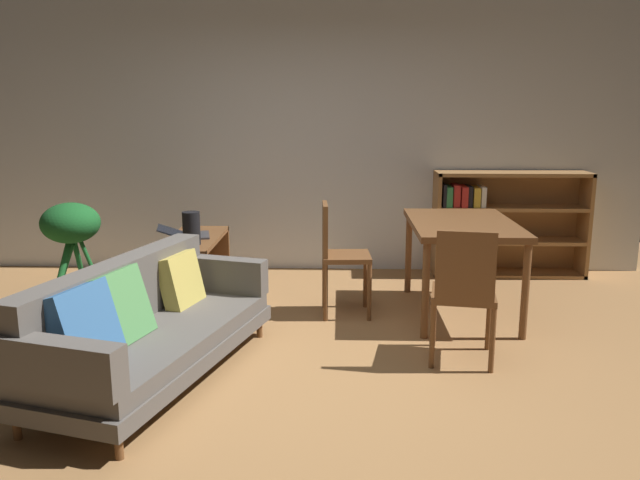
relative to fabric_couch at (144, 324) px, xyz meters
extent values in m
plane|color=#9E7042|center=(0.90, 0.12, -0.36)|extent=(8.16, 8.16, 0.00)
cube|color=silver|center=(0.90, 2.82, 0.99)|extent=(6.80, 0.10, 2.70)
cylinder|color=brown|center=(0.62, 0.74, -0.30)|extent=(0.04, 0.04, 0.13)
cylinder|color=brown|center=(0.14, -0.93, -0.30)|extent=(0.04, 0.04, 0.13)
cylinder|color=brown|center=(0.03, 0.91, -0.30)|extent=(0.04, 0.04, 0.13)
cylinder|color=brown|center=(-0.45, -0.76, -0.30)|extent=(0.04, 0.04, 0.13)
cube|color=#56514C|center=(0.09, -0.01, -0.18)|extent=(1.23, 2.03, 0.10)
cube|color=#56514C|center=(0.09, -0.01, -0.08)|extent=(1.18, 1.95, 0.10)
cube|color=#56514C|center=(-0.18, 0.07, 0.17)|extent=(0.67, 1.81, 0.41)
cube|color=#56514C|center=(0.33, 0.84, 0.09)|extent=(0.71, 0.33, 0.25)
cube|color=#56514C|center=(-0.15, -0.86, 0.09)|extent=(0.71, 0.33, 0.25)
cube|color=#336093|center=(-0.18, -0.48, 0.16)|extent=(0.34, 0.48, 0.45)
cube|color=#4C894C|center=(-0.09, -0.16, 0.16)|extent=(0.34, 0.48, 0.44)
cube|color=tan|center=(0.11, 0.53, 0.13)|extent=(0.28, 0.41, 0.39)
cube|color=brown|center=(-0.05, 2.15, -0.08)|extent=(0.44, 0.04, 0.57)
cube|color=brown|center=(-0.05, 1.13, -0.08)|extent=(0.44, 0.04, 0.57)
cube|color=brown|center=(-0.05, 1.64, -0.12)|extent=(0.44, 1.03, 0.04)
cube|color=brown|center=(-0.05, 1.64, 0.18)|extent=(0.44, 1.07, 0.04)
cube|color=brown|center=(-0.05, 1.64, -0.34)|extent=(0.44, 1.03, 0.04)
cube|color=#333338|center=(-0.05, 1.69, 0.21)|extent=(0.30, 0.37, 0.02)
cube|color=black|center=(-0.26, 1.64, 0.26)|extent=(0.27, 0.35, 0.08)
cylinder|color=black|center=(0.00, 1.35, 0.34)|extent=(0.14, 0.14, 0.27)
cylinder|color=slate|center=(0.00, 1.35, 0.40)|extent=(0.08, 0.08, 0.01)
cylinder|color=#9E9389|center=(-1.00, 1.35, -0.25)|extent=(0.35, 0.35, 0.22)
cylinder|color=#195623|center=(-0.88, 1.32, 0.15)|extent=(0.26, 0.08, 0.59)
cylinder|color=#195623|center=(-1.02, 1.47, 0.11)|extent=(0.08, 0.28, 0.51)
cylinder|color=#195623|center=(-1.07, 1.36, 0.03)|extent=(0.19, 0.07, 0.37)
cylinder|color=#195623|center=(-1.03, 1.24, 0.07)|extent=(0.11, 0.27, 0.46)
ellipsoid|color=#195623|center=(-1.00, 1.35, 0.38)|extent=(0.48, 0.48, 0.33)
cylinder|color=brown|center=(1.84, 1.94, 0.00)|extent=(0.06, 0.06, 0.72)
cylinder|color=brown|center=(1.84, 0.76, 0.00)|extent=(0.06, 0.06, 0.72)
cylinder|color=brown|center=(2.56, 1.94, 0.00)|extent=(0.06, 0.06, 0.72)
cylinder|color=brown|center=(2.56, 0.76, 0.00)|extent=(0.06, 0.06, 0.72)
cube|color=brown|center=(2.20, 1.35, 0.39)|extent=(0.82, 1.28, 0.05)
cylinder|color=brown|center=(1.89, 0.61, -0.14)|extent=(0.04, 0.04, 0.43)
cylinder|color=brown|center=(2.26, 0.55, -0.14)|extent=(0.04, 0.04, 0.43)
cylinder|color=brown|center=(1.82, 0.22, -0.14)|extent=(0.04, 0.04, 0.43)
cylinder|color=brown|center=(2.19, 0.15, -0.14)|extent=(0.04, 0.04, 0.43)
cube|color=brown|center=(2.04, 0.38, 0.09)|extent=(0.48, 0.50, 0.04)
cube|color=brown|center=(2.01, 0.18, 0.34)|extent=(0.37, 0.10, 0.45)
cylinder|color=brown|center=(1.43, 1.49, -0.13)|extent=(0.04, 0.04, 0.46)
cylinder|color=brown|center=(1.45, 1.14, -0.13)|extent=(0.04, 0.04, 0.46)
cylinder|color=brown|center=(1.09, 1.47, -0.13)|extent=(0.04, 0.04, 0.46)
cylinder|color=brown|center=(1.11, 1.12, -0.13)|extent=(0.04, 0.04, 0.46)
cube|color=brown|center=(1.27, 1.30, 0.12)|extent=(0.40, 0.40, 0.04)
cube|color=brown|center=(1.10, 1.29, 0.35)|extent=(0.05, 0.35, 0.42)
cube|color=olive|center=(2.18, 2.58, 0.16)|extent=(0.04, 0.36, 1.05)
cube|color=olive|center=(3.64, 2.58, 0.16)|extent=(0.04, 0.36, 1.05)
cube|color=olive|center=(2.91, 2.58, 0.67)|extent=(1.50, 0.36, 0.04)
cube|color=olive|center=(2.91, 2.58, -0.34)|extent=(1.50, 0.36, 0.04)
cube|color=olive|center=(2.91, 2.74, 0.16)|extent=(1.47, 0.04, 1.05)
cube|color=olive|center=(2.91, 2.58, -0.01)|extent=(1.47, 0.34, 0.04)
cube|color=olive|center=(2.91, 2.58, 0.33)|extent=(1.47, 0.34, 0.04)
cube|color=#993884|center=(2.24, 2.56, -0.23)|extent=(0.04, 0.30, 0.19)
cube|color=#337F47|center=(2.29, 2.54, -0.23)|extent=(0.05, 0.23, 0.19)
cube|color=#337F47|center=(2.34, 2.54, -0.23)|extent=(0.04, 0.22, 0.19)
cube|color=#2D5199|center=(2.39, 2.54, -0.22)|extent=(0.05, 0.22, 0.20)
cube|color=#2D5199|center=(2.45, 2.55, -0.24)|extent=(0.06, 0.27, 0.17)
cube|color=#2D5199|center=(2.24, 2.56, 0.09)|extent=(0.05, 0.28, 0.15)
cube|color=red|center=(2.30, 2.56, 0.09)|extent=(0.05, 0.30, 0.16)
cube|color=#337F47|center=(2.35, 2.55, 0.09)|extent=(0.03, 0.24, 0.15)
cube|color=#337F47|center=(2.39, 2.55, 0.12)|extent=(0.04, 0.25, 0.21)
cube|color=gold|center=(2.44, 2.56, 0.12)|extent=(0.05, 0.28, 0.22)
cube|color=black|center=(2.23, 2.56, 0.46)|extent=(0.03, 0.30, 0.22)
cube|color=#337F47|center=(2.28, 2.56, 0.45)|extent=(0.06, 0.29, 0.20)
cube|color=red|center=(2.35, 2.55, 0.45)|extent=(0.07, 0.24, 0.22)
cube|color=red|center=(2.43, 2.56, 0.45)|extent=(0.06, 0.30, 0.20)
cube|color=black|center=(2.48, 2.55, 0.45)|extent=(0.04, 0.24, 0.20)
cube|color=gold|center=(2.55, 2.55, 0.44)|extent=(0.06, 0.25, 0.19)
cube|color=silver|center=(2.61, 2.55, 0.45)|extent=(0.05, 0.26, 0.20)
camera|label=1|loc=(1.21, -3.71, 1.34)|focal=35.64mm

